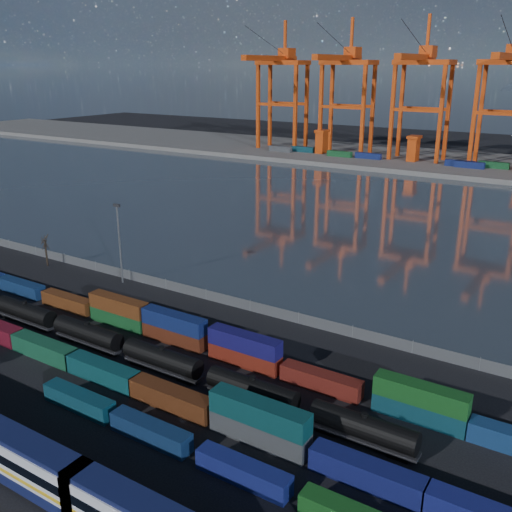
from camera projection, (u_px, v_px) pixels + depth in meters
The scene contains 13 objects.
ground at pixel (144, 379), 81.38m from camera, with size 700.00×700.00×0.00m, color black.
harbor_water at pixel (394, 219), 165.51m from camera, with size 700.00×700.00×0.00m, color #2C3640.
far_quay at pixel (475, 165), 249.34m from camera, with size 700.00×70.00×2.00m, color #514F4C.
container_row_south at pixel (2, 364), 81.98m from camera, with size 138.72×2.28×4.85m.
container_row_mid at pixel (147, 387), 76.23m from camera, with size 128.50×2.59×5.52m.
container_row_north at pixel (239, 351), 85.05m from camera, with size 140.50×2.39×5.10m.
tanker_string at pixel (88, 334), 90.39m from camera, with size 106.45×2.89×4.14m.
waterfront_fence at pixel (250, 306), 103.49m from camera, with size 160.12×0.12×2.20m.
bare_tree at pixel (46, 250), 126.02m from camera, with size 1.91×1.96×7.42m.
yard_light_mast at pixel (119, 239), 114.45m from camera, with size 1.60×0.40×16.60m.
gantry_cranes at pixel (464, 75), 235.80m from camera, with size 199.27×46.60×63.10m.
quay_containers at pixel (442, 162), 242.53m from camera, with size 172.58×10.99×2.60m.
straddle_carriers at pixel (466, 152), 240.42m from camera, with size 140.00×7.00×11.10m.
Camera 1 is at (51.79, -51.92, 42.53)m, focal length 40.00 mm.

